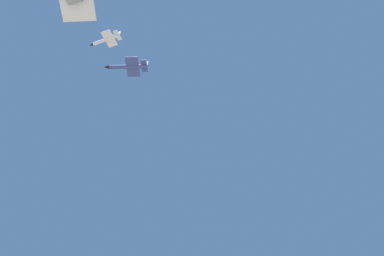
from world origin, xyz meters
The scene contains 2 objects.
chase_jet_lead centered at (36.09, 61.55, 118.28)m, with size 13.44×12.15×4.00m.
chase_jet_left_wing centered at (55.47, 63.77, 158.40)m, with size 15.11×9.05×4.00m.
Camera 1 is at (-28.64, 100.44, 3.94)m, focal length 36.21 mm.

